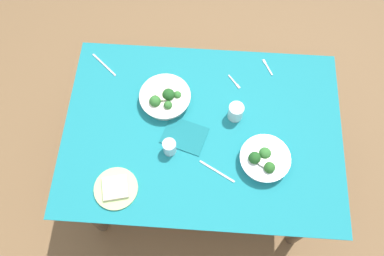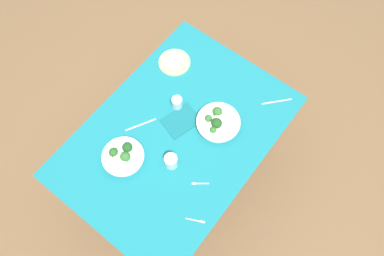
% 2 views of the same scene
% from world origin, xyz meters
% --- Properties ---
extents(ground_plane, '(6.00, 6.00, 0.00)m').
position_xyz_m(ground_plane, '(0.00, 0.00, 0.00)').
color(ground_plane, brown).
extents(dining_table, '(1.44, 1.02, 0.74)m').
position_xyz_m(dining_table, '(0.00, 0.00, 0.63)').
color(dining_table, '#197A84').
rests_on(dining_table, ground_plane).
extents(broccoli_bowl_far, '(0.25, 0.25, 0.10)m').
position_xyz_m(broccoli_bowl_far, '(-0.31, 0.15, 0.78)').
color(broccoli_bowl_far, white).
rests_on(broccoli_bowl_far, dining_table).
extents(broccoli_bowl_near, '(0.27, 0.27, 0.10)m').
position_xyz_m(broccoli_bowl_near, '(0.21, -0.16, 0.77)').
color(broccoli_bowl_near, silver).
rests_on(broccoli_bowl_near, dining_table).
extents(bread_side_plate, '(0.21, 0.21, 0.03)m').
position_xyz_m(bread_side_plate, '(0.40, 0.34, 0.75)').
color(bread_side_plate, '#B7D684').
rests_on(bread_side_plate, dining_table).
extents(water_glass_center, '(0.07, 0.07, 0.09)m').
position_xyz_m(water_glass_center, '(0.16, 0.12, 0.78)').
color(water_glass_center, silver).
rests_on(water_glass_center, dining_table).
extents(water_glass_side, '(0.08, 0.08, 0.10)m').
position_xyz_m(water_glass_side, '(-0.17, -0.09, 0.79)').
color(water_glass_side, silver).
rests_on(water_glass_side, dining_table).
extents(fork_by_far_bowl, '(0.06, 0.10, 0.00)m').
position_xyz_m(fork_by_far_bowl, '(-0.34, -0.41, 0.74)').
color(fork_by_far_bowl, '#B7B7BC').
rests_on(fork_by_far_bowl, dining_table).
extents(fork_by_near_bowl, '(0.07, 0.09, 0.00)m').
position_xyz_m(fork_by_near_bowl, '(-0.16, -0.30, 0.74)').
color(fork_by_near_bowl, '#B7B7BC').
rests_on(fork_by_near_bowl, dining_table).
extents(table_knife_left, '(0.16, 0.14, 0.00)m').
position_xyz_m(table_knife_left, '(0.57, -0.36, 0.74)').
color(table_knife_left, '#B7B7BC').
rests_on(table_knife_left, dining_table).
extents(table_knife_right, '(0.18, 0.11, 0.00)m').
position_xyz_m(table_knife_right, '(-0.08, 0.22, 0.74)').
color(table_knife_right, '#B7B7BC').
rests_on(table_knife_right, dining_table).
extents(napkin_folded_upper, '(0.25, 0.22, 0.01)m').
position_xyz_m(napkin_folded_upper, '(0.09, 0.04, 0.74)').
color(napkin_folded_upper, '#156870').
rests_on(napkin_folded_upper, dining_table).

